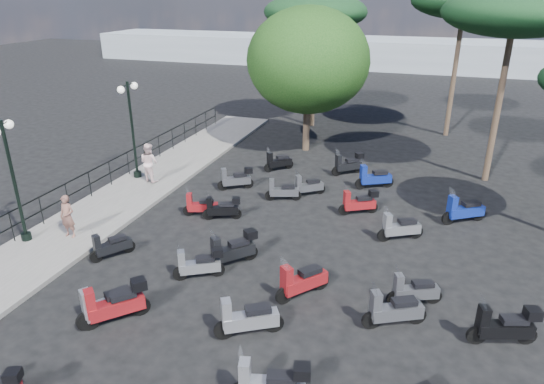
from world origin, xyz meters
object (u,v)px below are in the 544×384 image
(scooter_21, at_px, (302,281))
(scooter_26, at_px, (504,326))
(scooter_17, at_px, (348,164))
(scooter_23, at_px, (374,178))
(scooter_16, at_px, (282,191))
(scooter_19, at_px, (272,384))
(pine_0, at_px, (465,1))
(pine_2, at_px, (316,12))
(scooter_28, at_px, (400,228))
(lamp_post_1, at_px, (13,174))
(woman, at_px, (67,216))
(scooter_4, at_px, (201,206))
(scooter_22, at_px, (359,203))
(scooter_9, at_px, (222,209))
(scooter_15, at_px, (233,250))
(scooter_20, at_px, (393,311))
(scooter_3, at_px, (111,246))
(scooter_8, at_px, (199,264))
(scooter_29, at_px, (463,210))
(scooter_10, at_px, (236,179))
(broadleaf_tree, at_px, (308,61))
(scooter_14, at_px, (247,319))
(scooter_2, at_px, (115,304))
(scooter_5, at_px, (278,162))
(pedestrian_far, at_px, (149,162))
(lamp_post_2, at_px, (132,124))
(scooter_11, at_px, (308,186))
(pine_1, at_px, (515,13))
(scooter_27, at_px, (413,291))

(scooter_21, bearing_deg, scooter_26, -144.98)
(scooter_17, xyz_separation_m, scooter_23, (1.39, -1.38, -0.01))
(scooter_16, distance_m, scooter_19, 10.73)
(pine_0, bearing_deg, pine_2, -177.12)
(scooter_28, bearing_deg, lamp_post_1, 80.02)
(woman, bearing_deg, scooter_26, -4.36)
(scooter_4, relative_size, scooter_22, 0.99)
(woman, distance_m, scooter_28, 11.52)
(scooter_9, bearing_deg, woman, 103.91)
(lamp_post_1, bearing_deg, scooter_21, -22.89)
(scooter_15, xyz_separation_m, scooter_20, (5.13, -1.51, -0.05))
(scooter_3, distance_m, scooter_8, 3.29)
(scooter_4, relative_size, scooter_29, 0.91)
(scooter_10, height_order, scooter_21, scooter_21)
(scooter_9, distance_m, scooter_21, 5.73)
(scooter_23, relative_size, scooter_28, 1.05)
(broadleaf_tree, relative_size, pine_0, 0.87)
(scooter_14, xyz_separation_m, scooter_23, (1.69, 10.96, -0.01))
(scooter_2, relative_size, scooter_10, 1.03)
(scooter_5, bearing_deg, scooter_16, 156.50)
(scooter_2, relative_size, scooter_8, 1.02)
(scooter_17, bearing_deg, pedestrian_far, 76.10)
(lamp_post_2, xyz_separation_m, scooter_15, (7.08, -5.47, -2.11))
(scooter_14, height_order, broadleaf_tree, broadleaf_tree)
(scooter_23, xyz_separation_m, scooter_28, (1.50, -4.53, -0.02))
(scooter_2, relative_size, scooter_17, 1.08)
(scooter_2, distance_m, scooter_23, 12.65)
(scooter_2, bearing_deg, woman, 4.97)
(scooter_11, relative_size, scooter_29, 0.80)
(lamp_post_2, distance_m, scooter_19, 14.63)
(lamp_post_1, height_order, scooter_2, lamp_post_1)
(scooter_22, distance_m, scooter_26, 7.87)
(scooter_11, bearing_deg, broadleaf_tree, -21.81)
(pine_2, bearing_deg, scooter_23, -61.24)
(scooter_9, bearing_deg, scooter_3, 126.51)
(pine_2, bearing_deg, pine_1, -34.30)
(scooter_4, bearing_deg, scooter_9, -110.67)
(scooter_5, relative_size, scooter_8, 0.86)
(woman, distance_m, pine_2, 19.13)
(scooter_19, relative_size, scooter_26, 1.02)
(scooter_20, bearing_deg, woman, 56.19)
(scooter_21, distance_m, scooter_28, 4.95)
(scooter_11, bearing_deg, scooter_19, 153.44)
(scooter_27, relative_size, broadleaf_tree, 0.20)
(scooter_9, relative_size, scooter_15, 0.99)
(scooter_22, xyz_separation_m, scooter_23, (0.18, 2.85, 0.01))
(scooter_28, height_order, scooter_29, scooter_29)
(scooter_19, xyz_separation_m, pine_2, (-4.80, 22.33, 6.34))
(scooter_9, bearing_deg, scooter_28, -108.34)
(scooter_22, relative_size, pine_0, 0.17)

